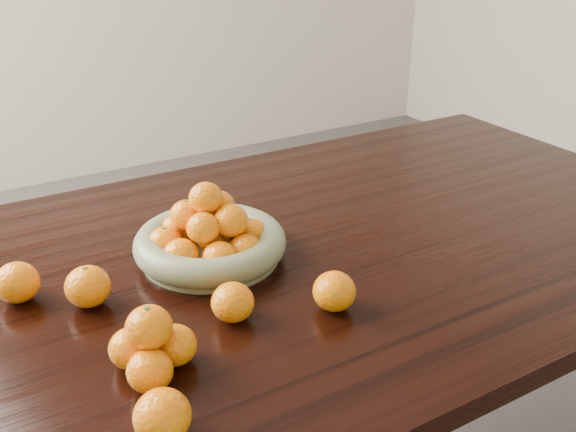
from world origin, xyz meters
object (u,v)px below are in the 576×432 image
orange_pyramid (151,347)px  fruit_bowl (210,239)px  dining_table (266,293)px  loose_orange_0 (88,286)px

orange_pyramid → fruit_bowl: bearing=51.8°
dining_table → orange_pyramid: 0.40m
orange_pyramid → loose_orange_0: (-0.03, 0.22, -0.01)m
dining_table → loose_orange_0: loose_orange_0 is taller
loose_orange_0 → orange_pyramid: bearing=-81.4°
dining_table → loose_orange_0: (-0.34, -0.01, 0.12)m
dining_table → fruit_bowl: 0.17m
dining_table → fruit_bowl: fruit_bowl is taller
orange_pyramid → dining_table: bearing=36.5°
fruit_bowl → loose_orange_0: fruit_bowl is taller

